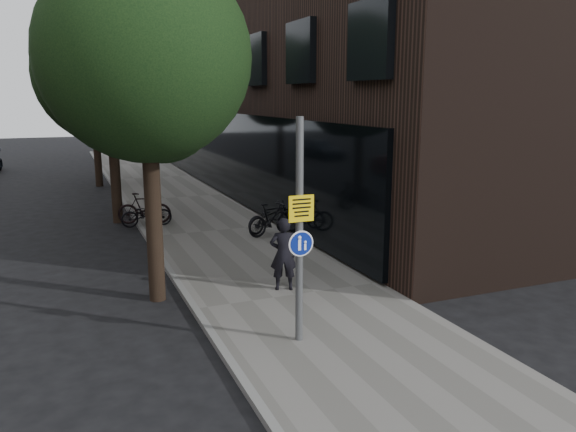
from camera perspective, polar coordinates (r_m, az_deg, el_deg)
ground at (r=9.95m, az=7.01°, el=-14.88°), size 120.00×120.00×0.00m
sidewalk at (r=18.83m, az=-7.29°, el=-1.61°), size 4.50×60.00×0.12m
curb_edge at (r=18.40m, az=-14.07°, el=-2.19°), size 0.15×60.00×0.13m
building_right_dark_brick at (r=32.69m, az=1.30°, el=20.04°), size 12.00×40.00×18.00m
street_tree_near at (r=12.49m, az=-14.01°, el=14.56°), size 4.40×4.40×7.50m
street_tree_mid at (r=20.93m, az=-17.57°, el=13.26°), size 5.00×5.00×7.80m
street_tree_far at (r=29.90m, az=-19.14°, el=12.66°), size 5.00×5.00×7.80m
signpost at (r=9.88m, az=1.16°, el=-1.59°), size 0.47×0.13×4.04m
pedestrian at (r=12.83m, az=-0.48°, el=-3.87°), size 0.71×0.57×1.69m
parked_bike_facade_near at (r=18.36m, az=-1.76°, el=-0.14°), size 1.94×1.16×0.96m
parked_bike_facade_far at (r=17.90m, az=-1.71°, el=-0.31°), size 1.82×0.96×1.05m
parked_bike_curb_near at (r=19.70m, az=-14.18°, el=0.23°), size 1.70×0.62×0.89m
parked_bike_curb_far at (r=20.14m, az=-14.40°, el=0.77°), size 1.89×0.96×1.09m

